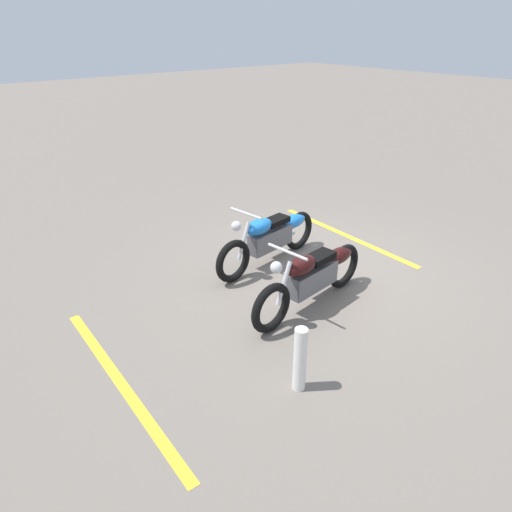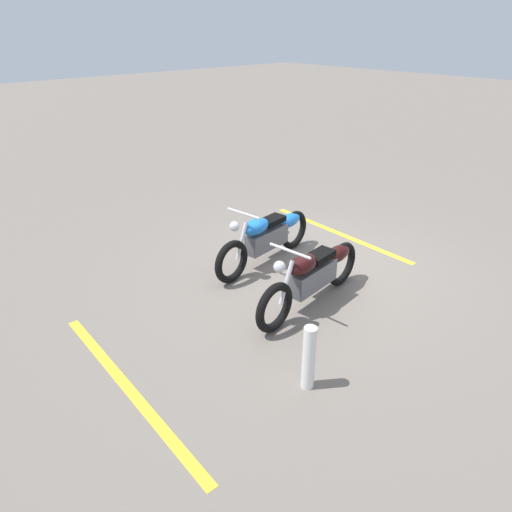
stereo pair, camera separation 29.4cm
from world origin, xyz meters
name	(u,v)px [view 2 (the right image)]	position (x,y,z in m)	size (l,w,h in m)	color
ground_plane	(316,268)	(0.00, 0.00, 0.00)	(60.00, 60.00, 0.00)	slate
motorcycle_bright_foreground	(267,236)	(0.44, -0.68, 0.46)	(2.23, 0.66, 1.04)	black
motorcycle_dark_foreground	(314,274)	(0.84, 0.66, 0.46)	(2.23, 0.64, 1.04)	black
bollard_post	(309,358)	(2.13, 1.74, 0.38)	(0.14, 0.14, 0.76)	white
parking_stripe_near	(339,233)	(-1.34, -0.60, 0.00)	(3.20, 0.12, 0.01)	yellow
parking_stripe_mid	(128,388)	(3.58, 0.45, 0.00)	(3.20, 0.12, 0.01)	yellow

